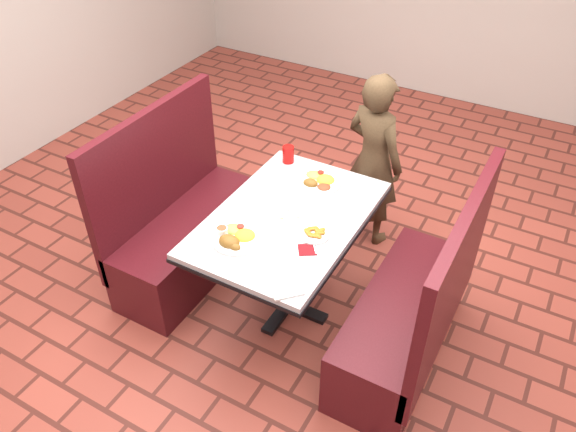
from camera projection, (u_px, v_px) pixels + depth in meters
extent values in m
plane|color=#994032|center=(288.00, 306.00, 3.69)|extent=(7.00, 7.00, 0.00)
cube|color=#B3B6B8|center=(288.00, 218.00, 3.23)|extent=(0.80, 1.20, 0.03)
cube|color=black|center=(288.00, 222.00, 3.25)|extent=(0.81, 1.21, 0.02)
cylinder|color=black|center=(288.00, 266.00, 3.46)|extent=(0.10, 0.10, 0.69)
cube|color=black|center=(288.00, 304.00, 3.68)|extent=(0.55, 0.08, 0.03)
cube|color=black|center=(288.00, 304.00, 3.68)|extent=(0.08, 0.55, 0.03)
cube|color=#4B1116|center=(192.00, 243.00, 3.83)|extent=(0.45, 1.20, 0.45)
cube|color=#4B1116|center=(157.00, 177.00, 3.63)|extent=(0.06, 1.20, 0.95)
cube|color=#4B1116|center=(400.00, 326.00, 3.26)|extent=(0.45, 1.20, 0.45)
cube|color=#4B1116|center=(453.00, 280.00, 2.88)|extent=(0.06, 1.20, 0.95)
imported|color=brown|center=(374.00, 161.00, 3.89)|extent=(0.54, 0.44, 1.28)
cylinder|color=white|center=(237.00, 239.00, 3.05)|extent=(0.28, 0.28, 0.02)
ellipsoid|color=gold|center=(245.00, 232.00, 3.04)|extent=(0.11, 0.11, 0.05)
ellipsoid|color=#98C14D|center=(234.00, 227.00, 3.09)|extent=(0.11, 0.09, 0.04)
cylinder|color=red|center=(240.00, 226.00, 3.09)|extent=(0.04, 0.04, 0.01)
ellipsoid|color=brown|center=(229.00, 238.00, 2.99)|extent=(0.12, 0.09, 0.07)
ellipsoid|color=brown|center=(235.00, 244.00, 2.97)|extent=(0.07, 0.05, 0.04)
cylinder|color=white|center=(222.00, 231.00, 3.06)|extent=(0.07, 0.07, 0.04)
cylinder|color=maroon|center=(222.00, 228.00, 3.05)|extent=(0.05, 0.05, 0.01)
cylinder|color=white|center=(318.00, 183.00, 3.47)|extent=(0.28, 0.28, 0.02)
ellipsoid|color=gold|center=(326.00, 177.00, 3.46)|extent=(0.11, 0.11, 0.05)
ellipsoid|color=#98C14D|center=(315.00, 173.00, 3.51)|extent=(0.11, 0.09, 0.04)
cylinder|color=red|center=(321.00, 172.00, 3.51)|extent=(0.04, 0.04, 0.01)
ellipsoid|color=brown|center=(324.00, 185.00, 3.41)|extent=(0.08, 0.08, 0.03)
ellipsoid|color=brown|center=(311.00, 180.00, 3.43)|extent=(0.09, 0.07, 0.06)
cylinder|color=white|center=(314.00, 234.00, 3.09)|extent=(0.18, 0.18, 0.01)
cube|color=#620E13|center=(307.00, 250.00, 2.99)|extent=(0.13, 0.13, 0.00)
cube|color=#BCBCC1|center=(314.00, 246.00, 3.01)|extent=(0.08, 0.11, 0.00)
cylinder|color=#B50E0C|center=(288.00, 154.00, 3.64)|extent=(0.08, 0.08, 0.11)
cube|color=silver|center=(284.00, 283.00, 2.79)|extent=(0.26, 0.25, 0.01)
cube|color=silver|center=(251.00, 245.00, 3.01)|extent=(0.03, 0.17, 0.00)
cube|color=silver|center=(247.00, 244.00, 3.01)|extent=(0.03, 0.16, 0.00)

